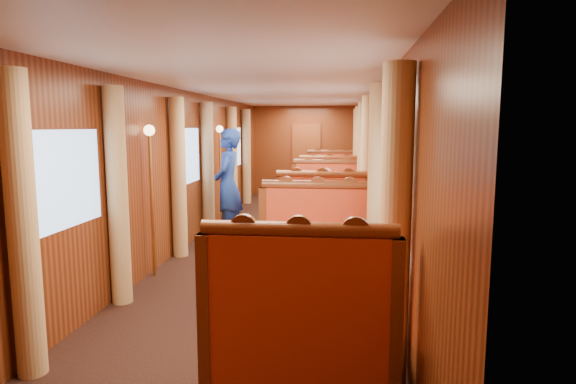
# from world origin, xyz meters

# --- Properties ---
(floor) EXTENTS (3.00, 12.00, 0.01)m
(floor) POSITION_xyz_m (0.00, 0.00, 0.00)
(floor) COLOR black
(floor) RESTS_ON ground
(ceiling) EXTENTS (3.00, 12.00, 0.01)m
(ceiling) POSITION_xyz_m (0.00, 0.00, 2.50)
(ceiling) COLOR silver
(ceiling) RESTS_ON wall_left
(wall_far) EXTENTS (3.00, 0.01, 2.50)m
(wall_far) POSITION_xyz_m (0.00, 6.00, 1.25)
(wall_far) COLOR brown
(wall_far) RESTS_ON floor
(wall_near) EXTENTS (3.00, 0.01, 2.50)m
(wall_near) POSITION_xyz_m (0.00, -6.00, 1.25)
(wall_near) COLOR brown
(wall_near) RESTS_ON floor
(wall_left) EXTENTS (0.01, 12.00, 2.50)m
(wall_left) POSITION_xyz_m (-1.50, 0.00, 1.25)
(wall_left) COLOR brown
(wall_left) RESTS_ON floor
(wall_right) EXTENTS (0.01, 12.00, 2.50)m
(wall_right) POSITION_xyz_m (1.50, 0.00, 1.25)
(wall_right) COLOR brown
(wall_right) RESTS_ON floor
(doorway_far) EXTENTS (0.80, 0.04, 2.00)m
(doorway_far) POSITION_xyz_m (0.00, 5.97, 1.00)
(doorway_far) COLOR brown
(doorway_far) RESTS_ON floor
(table_near) EXTENTS (1.05, 0.72, 0.75)m
(table_near) POSITION_xyz_m (0.75, -3.50, 0.38)
(table_near) COLOR white
(table_near) RESTS_ON floor
(banquette_near_fwd) EXTENTS (1.30, 0.55, 1.34)m
(banquette_near_fwd) POSITION_xyz_m (0.75, -4.51, 0.42)
(banquette_near_fwd) COLOR red
(banquette_near_fwd) RESTS_ON floor
(banquette_near_aft) EXTENTS (1.30, 0.55, 1.34)m
(banquette_near_aft) POSITION_xyz_m (0.75, -2.49, 0.42)
(banquette_near_aft) COLOR red
(banquette_near_aft) RESTS_ON floor
(table_mid) EXTENTS (1.05, 0.72, 0.75)m
(table_mid) POSITION_xyz_m (0.75, 0.00, 0.38)
(table_mid) COLOR white
(table_mid) RESTS_ON floor
(banquette_mid_fwd) EXTENTS (1.30, 0.55, 1.34)m
(banquette_mid_fwd) POSITION_xyz_m (0.75, -1.01, 0.42)
(banquette_mid_fwd) COLOR red
(banquette_mid_fwd) RESTS_ON floor
(banquette_mid_aft) EXTENTS (1.30, 0.55, 1.34)m
(banquette_mid_aft) POSITION_xyz_m (0.75, 1.01, 0.42)
(banquette_mid_aft) COLOR red
(banquette_mid_aft) RESTS_ON floor
(table_far) EXTENTS (1.05, 0.72, 0.75)m
(table_far) POSITION_xyz_m (0.75, 3.50, 0.38)
(table_far) COLOR white
(table_far) RESTS_ON floor
(banquette_far_fwd) EXTENTS (1.30, 0.55, 1.34)m
(banquette_far_fwd) POSITION_xyz_m (0.75, 2.49, 0.42)
(banquette_far_fwd) COLOR red
(banquette_far_fwd) RESTS_ON floor
(banquette_far_aft) EXTENTS (1.30, 0.55, 1.34)m
(banquette_far_aft) POSITION_xyz_m (0.75, 4.51, 0.42)
(banquette_far_aft) COLOR red
(banquette_far_aft) RESTS_ON floor
(tea_tray) EXTENTS (0.40, 0.34, 0.01)m
(tea_tray) POSITION_xyz_m (0.66, -3.51, 0.76)
(tea_tray) COLOR silver
(tea_tray) RESTS_ON table_near
(teapot_left) EXTENTS (0.17, 0.14, 0.12)m
(teapot_left) POSITION_xyz_m (0.60, -3.58, 0.81)
(teapot_left) COLOR silver
(teapot_left) RESTS_ON tea_tray
(teapot_right) EXTENTS (0.18, 0.14, 0.14)m
(teapot_right) POSITION_xyz_m (0.75, -3.63, 0.82)
(teapot_right) COLOR silver
(teapot_right) RESTS_ON tea_tray
(teapot_back) EXTENTS (0.17, 0.14, 0.12)m
(teapot_back) POSITION_xyz_m (0.65, -3.46, 0.81)
(teapot_back) COLOR silver
(teapot_back) RESTS_ON tea_tray
(fruit_plate) EXTENTS (0.22, 0.22, 0.05)m
(fruit_plate) POSITION_xyz_m (1.01, -3.64, 0.77)
(fruit_plate) COLOR white
(fruit_plate) RESTS_ON table_near
(cup_inboard) EXTENTS (0.08, 0.08, 0.26)m
(cup_inboard) POSITION_xyz_m (0.33, -3.40, 0.86)
(cup_inboard) COLOR white
(cup_inboard) RESTS_ON table_near
(cup_outboard) EXTENTS (0.08, 0.08, 0.26)m
(cup_outboard) POSITION_xyz_m (0.43, -3.25, 0.86)
(cup_outboard) COLOR white
(cup_outboard) RESTS_ON table_near
(rose_vase_mid) EXTENTS (0.06, 0.06, 0.36)m
(rose_vase_mid) POSITION_xyz_m (0.77, 0.01, 0.93)
(rose_vase_mid) COLOR silver
(rose_vase_mid) RESTS_ON table_mid
(rose_vase_far) EXTENTS (0.06, 0.06, 0.36)m
(rose_vase_far) POSITION_xyz_m (0.76, 3.46, 0.93)
(rose_vase_far) COLOR silver
(rose_vase_far) RESTS_ON table_far
(window_left_near) EXTENTS (0.01, 1.20, 0.90)m
(window_left_near) POSITION_xyz_m (-1.49, -3.50, 1.45)
(window_left_near) COLOR #87ADDD
(window_left_near) RESTS_ON wall_left
(curtain_left_near_a) EXTENTS (0.22, 0.22, 2.35)m
(curtain_left_near_a) POSITION_xyz_m (-1.38, -4.28, 1.18)
(curtain_left_near_a) COLOR tan
(curtain_left_near_a) RESTS_ON floor
(curtain_left_near_b) EXTENTS (0.22, 0.22, 2.35)m
(curtain_left_near_b) POSITION_xyz_m (-1.38, -2.72, 1.18)
(curtain_left_near_b) COLOR tan
(curtain_left_near_b) RESTS_ON floor
(window_right_near) EXTENTS (0.01, 1.20, 0.90)m
(window_right_near) POSITION_xyz_m (1.49, -3.50, 1.45)
(window_right_near) COLOR #87ADDD
(window_right_near) RESTS_ON wall_right
(curtain_right_near_a) EXTENTS (0.22, 0.22, 2.35)m
(curtain_right_near_a) POSITION_xyz_m (1.38, -4.28, 1.18)
(curtain_right_near_a) COLOR tan
(curtain_right_near_a) RESTS_ON floor
(curtain_right_near_b) EXTENTS (0.22, 0.22, 2.35)m
(curtain_right_near_b) POSITION_xyz_m (1.38, -2.72, 1.18)
(curtain_right_near_b) COLOR tan
(curtain_right_near_b) RESTS_ON floor
(window_left_mid) EXTENTS (0.01, 1.20, 0.90)m
(window_left_mid) POSITION_xyz_m (-1.49, 0.00, 1.45)
(window_left_mid) COLOR #87ADDD
(window_left_mid) RESTS_ON wall_left
(curtain_left_mid_a) EXTENTS (0.22, 0.22, 2.35)m
(curtain_left_mid_a) POSITION_xyz_m (-1.38, -0.78, 1.18)
(curtain_left_mid_a) COLOR tan
(curtain_left_mid_a) RESTS_ON floor
(curtain_left_mid_b) EXTENTS (0.22, 0.22, 2.35)m
(curtain_left_mid_b) POSITION_xyz_m (-1.38, 0.78, 1.18)
(curtain_left_mid_b) COLOR tan
(curtain_left_mid_b) RESTS_ON floor
(window_right_mid) EXTENTS (0.01, 1.20, 0.90)m
(window_right_mid) POSITION_xyz_m (1.49, 0.00, 1.45)
(window_right_mid) COLOR #87ADDD
(window_right_mid) RESTS_ON wall_right
(curtain_right_mid_a) EXTENTS (0.22, 0.22, 2.35)m
(curtain_right_mid_a) POSITION_xyz_m (1.38, -0.78, 1.18)
(curtain_right_mid_a) COLOR tan
(curtain_right_mid_a) RESTS_ON floor
(curtain_right_mid_b) EXTENTS (0.22, 0.22, 2.35)m
(curtain_right_mid_b) POSITION_xyz_m (1.38, 0.78, 1.18)
(curtain_right_mid_b) COLOR tan
(curtain_right_mid_b) RESTS_ON floor
(window_left_far) EXTENTS (0.01, 1.20, 0.90)m
(window_left_far) POSITION_xyz_m (-1.49, 3.50, 1.45)
(window_left_far) COLOR #87ADDD
(window_left_far) RESTS_ON wall_left
(curtain_left_far_a) EXTENTS (0.22, 0.22, 2.35)m
(curtain_left_far_a) POSITION_xyz_m (-1.38, 2.72, 1.18)
(curtain_left_far_a) COLOR tan
(curtain_left_far_a) RESTS_ON floor
(curtain_left_far_b) EXTENTS (0.22, 0.22, 2.35)m
(curtain_left_far_b) POSITION_xyz_m (-1.38, 4.28, 1.18)
(curtain_left_far_b) COLOR tan
(curtain_left_far_b) RESTS_ON floor
(window_right_far) EXTENTS (0.01, 1.20, 0.90)m
(window_right_far) POSITION_xyz_m (1.49, 3.50, 1.45)
(window_right_far) COLOR #87ADDD
(window_right_far) RESTS_ON wall_right
(curtain_right_far_a) EXTENTS (0.22, 0.22, 2.35)m
(curtain_right_far_a) POSITION_xyz_m (1.38, 2.72, 1.18)
(curtain_right_far_a) COLOR tan
(curtain_right_far_a) RESTS_ON floor
(curtain_right_far_b) EXTENTS (0.22, 0.22, 2.35)m
(curtain_right_far_b) POSITION_xyz_m (1.38, 4.28, 1.18)
(curtain_right_far_b) COLOR tan
(curtain_right_far_b) RESTS_ON floor
(sconce_left_fore) EXTENTS (0.14, 0.14, 1.95)m
(sconce_left_fore) POSITION_xyz_m (-1.40, -1.75, 1.38)
(sconce_left_fore) COLOR #BF8C3F
(sconce_left_fore) RESTS_ON floor
(sconce_right_fore) EXTENTS (0.14, 0.14, 1.95)m
(sconce_right_fore) POSITION_xyz_m (1.40, -1.75, 1.38)
(sconce_right_fore) COLOR #BF8C3F
(sconce_right_fore) RESTS_ON floor
(sconce_left_aft) EXTENTS (0.14, 0.14, 1.95)m
(sconce_left_aft) POSITION_xyz_m (-1.40, 1.75, 1.38)
(sconce_left_aft) COLOR #BF8C3F
(sconce_left_aft) RESTS_ON floor
(sconce_right_aft) EXTENTS (0.14, 0.14, 1.95)m
(sconce_right_aft) POSITION_xyz_m (1.40, 1.75, 1.38)
(sconce_right_aft) COLOR #BF8C3F
(sconce_right_aft) RESTS_ON floor
(steward) EXTENTS (0.48, 0.70, 1.89)m
(steward) POSITION_xyz_m (-0.90, 0.32, 0.95)
(steward) COLOR navy
(steward) RESTS_ON floor
(passenger) EXTENTS (0.40, 0.44, 0.76)m
(passenger) POSITION_xyz_m (0.75, 0.81, 0.74)
(passenger) COLOR beige
(passenger) RESTS_ON banquette_mid_aft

